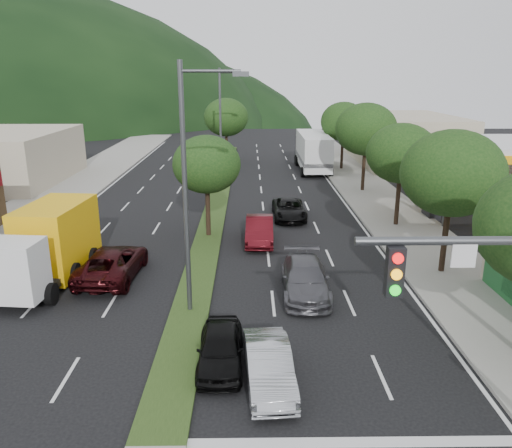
{
  "coord_description": "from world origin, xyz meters",
  "views": [
    {
      "loc": [
        2.5,
        -10.89,
        9.5
      ],
      "look_at": [
        2.81,
        12.83,
        2.34
      ],
      "focal_mm": 35.0,
      "sensor_mm": 36.0,
      "label": 1
    }
  ],
  "objects_px": {
    "tree_r_d": "(366,129)",
    "motorhome": "(313,151)",
    "streetlight_near": "(190,180)",
    "tree_r_b": "(452,173)",
    "car_queue_a": "(221,348)",
    "car_queue_b": "(305,278)",
    "streetlight_mid": "(223,121)",
    "tree_r_e": "(344,122)",
    "sedan_silver": "(269,366)",
    "box_truck": "(50,246)",
    "suv_maroon": "(112,263)",
    "car_queue_d": "(289,209)",
    "tree_med_near": "(207,165)",
    "car_queue_c": "(259,230)",
    "tree_r_c": "(402,153)",
    "tree_med_far": "(226,117)"
  },
  "relations": [
    {
      "from": "tree_r_b",
      "to": "suv_maroon",
      "type": "bearing_deg",
      "value": -178.86
    },
    {
      "from": "tree_r_d",
      "to": "car_queue_d",
      "type": "relative_size",
      "value": 1.55
    },
    {
      "from": "tree_r_d",
      "to": "sedan_silver",
      "type": "relative_size",
      "value": 1.78
    },
    {
      "from": "suv_maroon",
      "to": "car_queue_d",
      "type": "height_order",
      "value": "suv_maroon"
    },
    {
      "from": "car_queue_b",
      "to": "streetlight_mid",
      "type": "bearing_deg",
      "value": 103.34
    },
    {
      "from": "tree_med_far",
      "to": "box_truck",
      "type": "height_order",
      "value": "tree_med_far"
    },
    {
      "from": "tree_r_d",
      "to": "streetlight_mid",
      "type": "relative_size",
      "value": 0.72
    },
    {
      "from": "car_queue_a",
      "to": "box_truck",
      "type": "distance_m",
      "value": 11.39
    },
    {
      "from": "car_queue_c",
      "to": "streetlight_near",
      "type": "bearing_deg",
      "value": -106.46
    },
    {
      "from": "tree_r_b",
      "to": "sedan_silver",
      "type": "xyz_separation_m",
      "value": [
        -8.91,
        -9.12,
        -4.37
      ]
    },
    {
      "from": "tree_med_near",
      "to": "streetlight_mid",
      "type": "xyz_separation_m",
      "value": [
        0.21,
        15.0,
        1.16
      ]
    },
    {
      "from": "car_queue_a",
      "to": "box_truck",
      "type": "height_order",
      "value": "box_truck"
    },
    {
      "from": "tree_med_far",
      "to": "car_queue_d",
      "type": "height_order",
      "value": "tree_med_far"
    },
    {
      "from": "tree_med_far",
      "to": "box_truck",
      "type": "relative_size",
      "value": 0.94
    },
    {
      "from": "tree_med_near",
      "to": "car_queue_c",
      "type": "height_order",
      "value": "tree_med_near"
    },
    {
      "from": "tree_med_near",
      "to": "car_queue_c",
      "type": "relative_size",
      "value": 1.33
    },
    {
      "from": "car_queue_a",
      "to": "car_queue_b",
      "type": "height_order",
      "value": "car_queue_b"
    },
    {
      "from": "car_queue_c",
      "to": "tree_r_d",
      "type": "bearing_deg",
      "value": 57.09
    },
    {
      "from": "streetlight_near",
      "to": "car_queue_a",
      "type": "relative_size",
      "value": 2.64
    },
    {
      "from": "streetlight_mid",
      "to": "motorhome",
      "type": "bearing_deg",
      "value": 37.23
    },
    {
      "from": "streetlight_mid",
      "to": "car_queue_c",
      "type": "xyz_separation_m",
      "value": [
        2.87,
        -16.1,
        -4.84
      ]
    },
    {
      "from": "tree_r_b",
      "to": "suv_maroon",
      "type": "distance_m",
      "value": 16.7
    },
    {
      "from": "tree_r_e",
      "to": "tree_med_near",
      "type": "bearing_deg",
      "value": -118.61
    },
    {
      "from": "motorhome",
      "to": "car_queue_a",
      "type": "bearing_deg",
      "value": -101.45
    },
    {
      "from": "tree_r_e",
      "to": "car_queue_d",
      "type": "bearing_deg",
      "value": -110.61
    },
    {
      "from": "tree_r_d",
      "to": "streetlight_near",
      "type": "xyz_separation_m",
      "value": [
        -11.79,
        -22.0,
        0.4
      ]
    },
    {
      "from": "box_truck",
      "to": "motorhome",
      "type": "distance_m",
      "value": 32.37
    },
    {
      "from": "tree_r_d",
      "to": "tree_r_e",
      "type": "distance_m",
      "value": 10.0
    },
    {
      "from": "car_queue_b",
      "to": "box_truck",
      "type": "xyz_separation_m",
      "value": [
        -11.97,
        1.81,
        0.94
      ]
    },
    {
      "from": "tree_med_near",
      "to": "car_queue_c",
      "type": "bearing_deg",
      "value": -19.63
    },
    {
      "from": "tree_r_e",
      "to": "car_queue_a",
      "type": "relative_size",
      "value": 1.77
    },
    {
      "from": "streetlight_near",
      "to": "car_queue_d",
      "type": "height_order",
      "value": "streetlight_near"
    },
    {
      "from": "tree_r_e",
      "to": "motorhome",
      "type": "relative_size",
      "value": 0.69
    },
    {
      "from": "tree_med_far",
      "to": "motorhome",
      "type": "distance_m",
      "value": 10.43
    },
    {
      "from": "tree_r_d",
      "to": "car_queue_a",
      "type": "relative_size",
      "value": 1.89
    },
    {
      "from": "sedan_silver",
      "to": "tree_r_e",
      "type": "bearing_deg",
      "value": 72.26
    },
    {
      "from": "car_queue_a",
      "to": "box_truck",
      "type": "relative_size",
      "value": 0.52
    },
    {
      "from": "tree_r_d",
      "to": "tree_med_near",
      "type": "height_order",
      "value": "tree_r_d"
    },
    {
      "from": "tree_med_near",
      "to": "car_queue_d",
      "type": "xyz_separation_m",
      "value": [
        5.2,
        3.9,
        -3.78
      ]
    },
    {
      "from": "streetlight_near",
      "to": "tree_r_b",
      "type": "bearing_deg",
      "value": 18.73
    },
    {
      "from": "tree_r_e",
      "to": "motorhome",
      "type": "distance_m",
      "value": 4.2
    },
    {
      "from": "tree_r_d",
      "to": "streetlight_mid",
      "type": "height_order",
      "value": "streetlight_mid"
    },
    {
      "from": "car_queue_b",
      "to": "streetlight_near",
      "type": "bearing_deg",
      "value": -158.45
    },
    {
      "from": "tree_r_c",
      "to": "box_truck",
      "type": "xyz_separation_m",
      "value": [
        -18.99,
        -8.47,
        -3.08
      ]
    },
    {
      "from": "tree_r_b",
      "to": "suv_maroon",
      "type": "relative_size",
      "value": 1.28
    },
    {
      "from": "tree_r_d",
      "to": "motorhome",
      "type": "bearing_deg",
      "value": 107.27
    },
    {
      "from": "streetlight_near",
      "to": "tree_r_e",
      "type": "bearing_deg",
      "value": 69.77
    },
    {
      "from": "car_queue_a",
      "to": "car_queue_d",
      "type": "relative_size",
      "value": 0.82
    },
    {
      "from": "sedan_silver",
      "to": "motorhome",
      "type": "height_order",
      "value": "motorhome"
    },
    {
      "from": "sedan_silver",
      "to": "suv_maroon",
      "type": "xyz_separation_m",
      "value": [
        -7.22,
        8.8,
        0.09
      ]
    }
  ]
}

